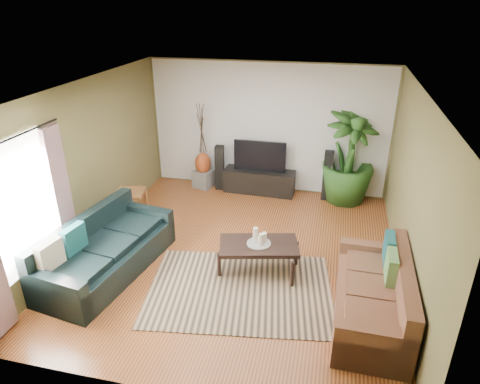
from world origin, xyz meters
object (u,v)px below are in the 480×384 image
(television, at_px, (260,156))
(potted_plant, at_px, (348,157))
(vase, at_px, (203,164))
(tv_stand, at_px, (259,181))
(coffee_table, at_px, (259,257))
(pedestal, at_px, (203,179))
(speaker_left, at_px, (220,168))
(side_table, at_px, (131,205))
(speaker_right, at_px, (328,175))
(sofa_right, at_px, (372,291))
(sofa_left, at_px, (107,247))

(television, distance_m, potted_plant, 1.79)
(vase, bearing_deg, television, 0.00)
(television, bearing_deg, tv_stand, 180.00)
(coffee_table, relative_size, pedestal, 3.13)
(tv_stand, distance_m, speaker_left, 0.90)
(potted_plant, bearing_deg, speaker_left, 180.00)
(vase, bearing_deg, speaker_left, 0.00)
(television, xyz_separation_m, side_table, (-2.14, -1.71, -0.54))
(potted_plant, height_order, vase, potted_plant)
(coffee_table, bearing_deg, television, 86.96)
(coffee_table, xyz_separation_m, side_table, (-2.66, 1.13, 0.04))
(pedestal, bearing_deg, potted_plant, 0.00)
(television, distance_m, speaker_right, 1.44)
(sofa_right, relative_size, speaker_right, 1.90)
(sofa_right, relative_size, speaker_left, 2.03)
(sofa_left, distance_m, tv_stand, 3.77)
(television, relative_size, pedestal, 2.92)
(potted_plant, bearing_deg, sofa_left, -136.09)
(speaker_right, bearing_deg, side_table, -154.26)
(potted_plant, bearing_deg, tv_stand, 180.00)
(pedestal, relative_size, vase, 0.78)
(television, bearing_deg, pedestal, 180.00)
(sofa_left, xyz_separation_m, speaker_left, (0.83, 3.36, 0.06))
(potted_plant, bearing_deg, side_table, -156.45)
(television, bearing_deg, coffee_table, -79.55)
(side_table, bearing_deg, potted_plant, 23.55)
(coffee_table, relative_size, television, 1.07)
(sofa_right, distance_m, coffee_table, 1.77)
(speaker_left, distance_m, speaker_right, 2.28)
(pedestal, height_order, vase, vase)
(sofa_left, height_order, vase, sofa_left)
(coffee_table, height_order, side_table, side_table)
(coffee_table, distance_m, speaker_left, 3.17)
(side_table, bearing_deg, speaker_right, 25.71)
(television, height_order, vase, television)
(coffee_table, height_order, speaker_left, speaker_left)
(speaker_left, xyz_separation_m, vase, (-0.38, 0.00, 0.06))
(sofa_left, height_order, tv_stand, sofa_left)
(sofa_left, height_order, sofa_right, same)
(speaker_left, relative_size, vase, 2.03)
(potted_plant, bearing_deg, coffee_table, -113.94)
(speaker_left, bearing_deg, potted_plant, -4.75)
(tv_stand, xyz_separation_m, pedestal, (-1.25, 0.00, -0.06))
(coffee_table, xyz_separation_m, vase, (-1.77, 2.84, 0.31))
(sofa_right, relative_size, tv_stand, 1.32)
(sofa_left, height_order, side_table, sofa_left)
(potted_plant, distance_m, vase, 3.06)
(sofa_right, distance_m, pedestal, 4.91)
(sofa_left, xyz_separation_m, side_table, (-0.44, 1.65, -0.15))
(sofa_right, xyz_separation_m, side_table, (-4.28, 1.84, -0.15))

